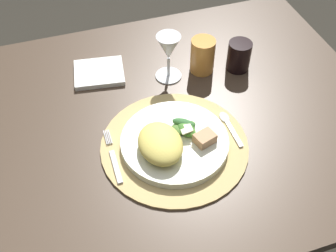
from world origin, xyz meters
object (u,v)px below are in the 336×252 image
(dining_table, at_px, (145,160))
(spoon, at_px, (228,123))
(wine_glass, at_px, (169,50))
(dark_tumbler, at_px, (239,56))
(dinner_plate, at_px, (175,142))
(fork, at_px, (114,158))
(amber_tumbler, at_px, (203,56))
(napkin, at_px, (99,73))

(dining_table, distance_m, spoon, 0.27)
(dining_table, height_order, wine_glass, wine_glass)
(dining_table, xyz_separation_m, dark_tumbler, (0.32, 0.12, 0.20))
(dinner_plate, relative_size, dark_tumbler, 3.00)
(dining_table, height_order, fork, fork)
(spoon, bearing_deg, amber_tumbler, 85.75)
(dinner_plate, relative_size, wine_glass, 1.91)
(dining_table, distance_m, napkin, 0.28)
(dinner_plate, height_order, amber_tumbler, amber_tumbler)
(dinner_plate, relative_size, fork, 1.58)
(spoon, xyz_separation_m, amber_tumbler, (0.02, 0.22, 0.04))
(napkin, xyz_separation_m, amber_tumbler, (0.28, -0.07, 0.04))
(dining_table, height_order, amber_tumbler, amber_tumbler)
(spoon, xyz_separation_m, dark_tumbler, (0.12, 0.20, 0.03))
(fork, height_order, wine_glass, wine_glass)
(wine_glass, bearing_deg, amber_tumbler, -1.28)
(amber_tumbler, bearing_deg, spoon, -94.25)
(napkin, relative_size, dark_tumbler, 1.59)
(amber_tumbler, bearing_deg, wine_glass, 178.72)
(dark_tumbler, bearing_deg, wine_glass, 172.38)
(fork, distance_m, amber_tumbler, 0.40)
(wine_glass, relative_size, dark_tumbler, 1.57)
(fork, xyz_separation_m, spoon, (0.30, 0.02, 0.00))
(dinner_plate, bearing_deg, spoon, 8.27)
(fork, bearing_deg, amber_tumbler, 37.69)
(dining_table, relative_size, wine_glass, 9.33)
(napkin, relative_size, amber_tumbler, 1.37)
(dining_table, xyz_separation_m, amber_tumbler, (0.22, 0.15, 0.21))
(napkin, bearing_deg, dinner_plate, -69.47)
(napkin, bearing_deg, fork, -95.62)
(napkin, relative_size, wine_glass, 1.02)
(dining_table, distance_m, dinner_plate, 0.21)
(napkin, distance_m, wine_glass, 0.21)
(dining_table, relative_size, amber_tumbler, 12.61)
(dinner_plate, xyz_separation_m, amber_tumbler, (0.17, 0.25, 0.03))
(fork, bearing_deg, dark_tumbler, 27.77)
(dining_table, height_order, dark_tumbler, dark_tumbler)
(amber_tumbler, distance_m, dark_tumbler, 0.10)
(fork, xyz_separation_m, dark_tumbler, (0.41, 0.22, 0.03))
(wine_glass, xyz_separation_m, dark_tumbler, (0.20, -0.03, -0.05))
(spoon, height_order, dark_tumbler, dark_tumbler)
(dark_tumbler, bearing_deg, dinner_plate, -140.24)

